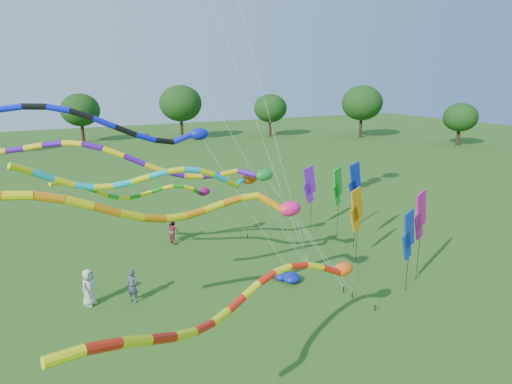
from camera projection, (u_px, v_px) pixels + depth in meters
name	position (u px, v px, depth m)	size (l,w,h in m)	color
ground	(314.00, 325.00, 17.68)	(160.00, 160.00, 0.00)	#245015
tree_ring	(280.00, 249.00, 11.64)	(116.86, 119.89, 9.70)	#382314
tube_kite_red	(270.00, 291.00, 13.04)	(12.49, 5.05, 5.70)	black
tube_kite_orange	(193.00, 207.00, 15.13)	(14.57, 1.32, 7.41)	black
tube_kite_purple	(165.00, 164.00, 17.63)	(13.76, 5.22, 8.15)	black
tube_kite_blue	(93.00, 125.00, 17.27)	(15.61, 2.43, 9.65)	black
tube_kite_cyan	(182.00, 178.00, 17.27)	(12.76, 2.28, 7.73)	black
tube_kite_green	(156.00, 191.00, 23.13)	(10.83, 1.44, 5.71)	black
banner_pole_orange	(356.00, 210.00, 23.02)	(1.14, 0.39, 4.27)	black
banner_pole_blue_a	(408.00, 235.00, 19.69)	(1.13, 0.43, 4.14)	black
banner_pole_green	(337.00, 187.00, 26.44)	(1.10, 0.51, 4.61)	black
banner_pole_violet	(309.00, 185.00, 27.70)	(1.16, 0.27, 4.42)	black
banner_pole_blue_b	(355.00, 184.00, 24.56)	(1.15, 0.33, 5.28)	black
banner_pole_magenta_b	(420.00, 216.00, 20.63)	(1.13, 0.42, 4.73)	black
blue_nylon_heap	(285.00, 275.00, 21.71)	(0.94, 1.03, 0.47)	#0B1B9B
person_a	(89.00, 287.00, 19.07)	(0.85, 0.55, 1.73)	beige
person_b	(132.00, 286.00, 19.35)	(0.57, 0.38, 1.57)	#3D4056
person_c	(173.00, 230.00, 26.28)	(0.79, 0.62, 1.63)	#933542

